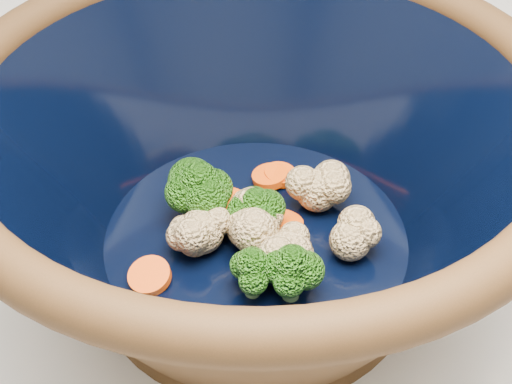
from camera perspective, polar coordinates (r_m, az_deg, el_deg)
The scene contains 2 objects.
mixing_bowl at distance 0.48m, azimuth -0.00°, elevation 1.51°, with size 0.50×0.50×0.17m.
vegetable_pile at distance 0.50m, azimuth -0.14°, elevation -2.52°, with size 0.17×0.15×0.06m.
Camera 1 is at (-0.15, -0.36, 1.31)m, focal length 50.00 mm.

